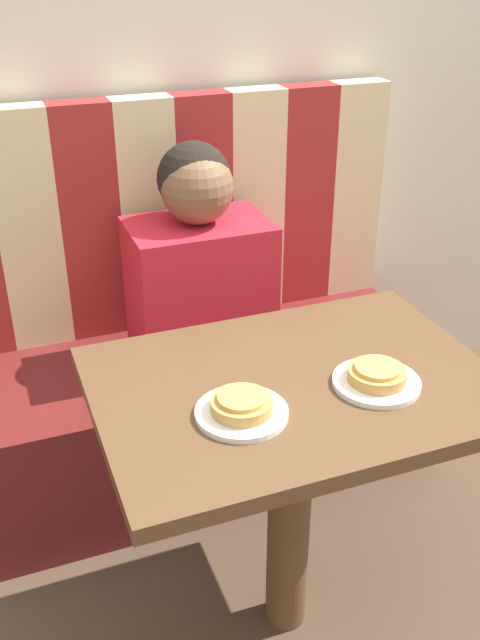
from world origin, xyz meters
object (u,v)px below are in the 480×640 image
at_px(person, 199,260).
at_px(pizza_right, 377,374).
at_px(plate_left, 242,413).
at_px(pizza_left, 242,404).
at_px(plate_right, 376,382).

bearing_deg(person, pizza_right, -78.38).
bearing_deg(plate_left, pizza_left, -90.00).
xyz_separation_m(person, plate_right, (0.15, -0.72, -0.00)).
bearing_deg(plate_right, plate_left, 180.00).
bearing_deg(pizza_right, plate_right, 90.00).
bearing_deg(person, plate_right, -78.38).
bearing_deg(person, pizza_left, -101.62).
distance_m(plate_right, pizza_left, 0.30).
xyz_separation_m(plate_right, pizza_left, (-0.30, -0.00, 0.02)).
distance_m(plate_left, pizza_left, 0.02).
xyz_separation_m(plate_left, plate_right, (0.30, 0.00, 0.00)).
xyz_separation_m(plate_left, pizza_right, (0.30, -0.00, 0.02)).
bearing_deg(plate_left, plate_right, 0.00).
height_order(plate_left, pizza_left, pizza_left).
height_order(plate_left, plate_right, same).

